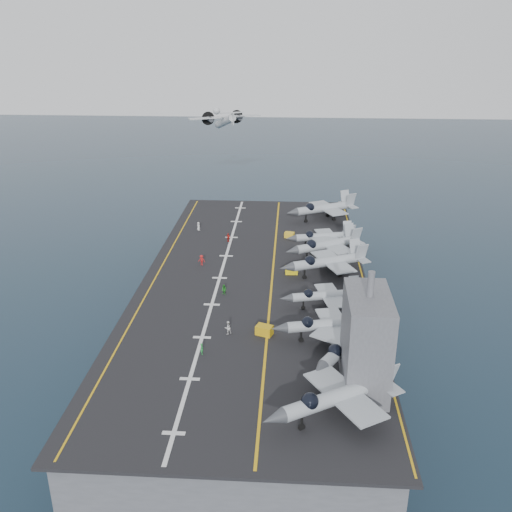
# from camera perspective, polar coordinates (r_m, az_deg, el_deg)

# --- Properties ---
(ground) EXTENTS (500.00, 500.00, 0.00)m
(ground) POSITION_cam_1_polar(r_m,az_deg,el_deg) (102.06, -0.14, -7.63)
(ground) COLOR #142135
(ground) RESTS_ON ground
(hull) EXTENTS (36.00, 90.00, 10.00)m
(hull) POSITION_cam_1_polar(r_m,az_deg,el_deg) (99.67, -0.15, -5.13)
(hull) COLOR #56595E
(hull) RESTS_ON ground
(flight_deck) EXTENTS (38.00, 92.00, 0.40)m
(flight_deck) POSITION_cam_1_polar(r_m,az_deg,el_deg) (97.38, -0.15, -2.41)
(flight_deck) COLOR black
(flight_deck) RESTS_ON hull
(foul_line) EXTENTS (0.35, 90.00, 0.02)m
(foul_line) POSITION_cam_1_polar(r_m,az_deg,el_deg) (97.16, 1.62, -2.34)
(foul_line) COLOR gold
(foul_line) RESTS_ON flight_deck
(landing_centerline) EXTENTS (0.50, 90.00, 0.02)m
(landing_centerline) POSITION_cam_1_polar(r_m,az_deg,el_deg) (97.84, -3.66, -2.20)
(landing_centerline) COLOR silver
(landing_centerline) RESTS_ON flight_deck
(deck_edge_port) EXTENTS (0.25, 90.00, 0.02)m
(deck_edge_port) POSITION_cam_1_polar(r_m,az_deg,el_deg) (99.77, -9.94, -2.01)
(deck_edge_port) COLOR gold
(deck_edge_port) RESTS_ON flight_deck
(deck_edge_stbd) EXTENTS (0.25, 90.00, 0.02)m
(deck_edge_stbd) POSITION_cam_1_polar(r_m,az_deg,el_deg) (97.94, 10.73, -2.54)
(deck_edge_stbd) COLOR gold
(deck_edge_stbd) RESTS_ON flight_deck
(island_superstructure) EXTENTS (5.00, 10.00, 15.00)m
(island_superstructure) POSITION_cam_1_polar(r_m,az_deg,el_deg) (67.59, 11.03, -7.37)
(island_superstructure) COLOR #56595E
(island_superstructure) RESTS_ON flight_deck
(fighter_jet_0) EXTENTS (19.75, 17.95, 5.71)m
(fighter_jet_0) POSITION_cam_1_polar(r_m,az_deg,el_deg) (64.57, 8.18, -13.61)
(fighter_jet_0) COLOR gray
(fighter_jet_0) RESTS_ON flight_deck
(fighter_jet_1) EXTENTS (16.44, 18.15, 5.25)m
(fighter_jet_1) POSITION_cam_1_polar(r_m,az_deg,el_deg) (74.62, 9.10, -8.51)
(fighter_jet_1) COLOR #A0A9B0
(fighter_jet_1) RESTS_ON flight_deck
(fighter_jet_2) EXTENTS (16.10, 12.50, 4.98)m
(fighter_jet_2) POSITION_cam_1_polar(r_m,az_deg,el_deg) (78.94, 7.42, -6.69)
(fighter_jet_2) COLOR #9EA6AE
(fighter_jet_2) RESTS_ON flight_deck
(fighter_jet_3) EXTENTS (14.36, 11.20, 4.43)m
(fighter_jet_3) POSITION_cam_1_polar(r_m,az_deg,el_deg) (87.49, 7.05, -3.84)
(fighter_jet_3) COLOR #9CA4AD
(fighter_jet_3) RESTS_ON flight_deck
(fighter_jet_4) EXTENTS (18.66, 15.91, 5.48)m
(fighter_jet_4) POSITION_cam_1_polar(r_m,az_deg,el_deg) (98.40, 7.25, -0.46)
(fighter_jet_4) COLOR #99A2AA
(fighter_jet_4) RESTS_ON flight_deck
(fighter_jet_5) EXTENTS (18.50, 16.51, 5.36)m
(fighter_jet_5) POSITION_cam_1_polar(r_m,az_deg,el_deg) (106.09, 7.14, 1.22)
(fighter_jet_5) COLOR gray
(fighter_jet_5) RESTS_ON flight_deck
(fighter_jet_6) EXTENTS (15.23, 11.88, 4.70)m
(fighter_jet_6) POSITION_cam_1_polar(r_m,az_deg,el_deg) (111.03, 6.86, 2.02)
(fighter_jet_6) COLOR #9CA4AF
(fighter_jet_6) RESTS_ON flight_deck
(fighter_jet_8) EXTENTS (19.60, 17.23, 5.70)m
(fighter_jet_8) POSITION_cam_1_polar(r_m,az_deg,el_deg) (126.86, 6.87, 4.85)
(fighter_jet_8) COLOR #959CA5
(fighter_jet_8) RESTS_ON flight_deck
(tow_cart_a) EXTENTS (2.65, 2.18, 1.36)m
(tow_cart_a) POSITION_cam_1_polar(r_m,az_deg,el_deg) (80.31, 0.84, -7.43)
(tow_cart_a) COLOR #C49710
(tow_cart_a) RESTS_ON flight_deck
(tow_cart_b) EXTENTS (2.21, 1.52, 1.27)m
(tow_cart_b) POSITION_cam_1_polar(r_m,az_deg,el_deg) (99.33, 3.56, -1.42)
(tow_cart_b) COLOR yellow
(tow_cart_b) RESTS_ON flight_deck
(tow_cart_c) EXTENTS (2.15, 1.67, 1.14)m
(tow_cart_c) POSITION_cam_1_polar(r_m,az_deg,el_deg) (116.05, 3.36, 2.12)
(tow_cart_c) COLOR gold
(tow_cart_c) RESTS_ON flight_deck
(crew_2) EXTENTS (1.24, 1.20, 1.73)m
(crew_2) POSITION_cam_1_polar(r_m,az_deg,el_deg) (91.56, -3.22, -3.39)
(crew_2) COLOR #1F7C21
(crew_2) RESTS_ON flight_deck
(crew_3) EXTENTS (1.28, 0.96, 1.94)m
(crew_3) POSITION_cam_1_polar(r_m,az_deg,el_deg) (102.90, -5.46, -0.41)
(crew_3) COLOR #B21919
(crew_3) RESTS_ON flight_deck
(crew_4) EXTENTS (1.27, 1.08, 1.80)m
(crew_4) POSITION_cam_1_polar(r_m,az_deg,el_deg) (113.60, -2.78, 1.85)
(crew_4) COLOR #AE130C
(crew_4) RESTS_ON flight_deck
(crew_5) EXTENTS (1.29, 1.32, 1.85)m
(crew_5) POSITION_cam_1_polar(r_m,az_deg,el_deg) (120.40, -5.77, 2.98)
(crew_5) COLOR silver
(crew_5) RESTS_ON flight_deck
(crew_6) EXTENTS (0.87, 1.09, 1.59)m
(crew_6) POSITION_cam_1_polar(r_m,az_deg,el_deg) (76.21, -5.44, -9.21)
(crew_6) COLOR green
(crew_6) RESTS_ON flight_deck
(crew_7) EXTENTS (1.44, 1.31, 1.99)m
(crew_7) POSITION_cam_1_polar(r_m,az_deg,el_deg) (80.38, -2.83, -7.17)
(crew_7) COLOR silver
(crew_7) RESTS_ON flight_deck
(transport_plane) EXTENTS (23.48, 20.49, 4.64)m
(transport_plane) POSITION_cam_1_polar(r_m,az_deg,el_deg) (155.21, -3.11, 13.29)
(transport_plane) COLOR white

